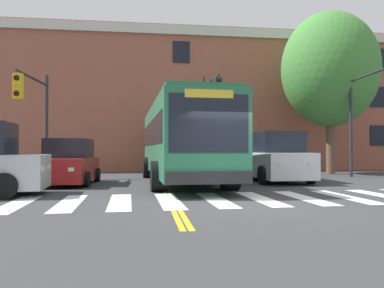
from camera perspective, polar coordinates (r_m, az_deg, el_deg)
ground_plane at (r=9.87m, az=7.88°, el=-9.10°), size 120.00×120.00×0.00m
crosswalk at (r=11.06m, az=10.38°, el=-8.18°), size 13.93×3.83×0.01m
lane_line_yellow_inner at (r=24.50m, az=-5.76°, el=-4.14°), size 0.12×36.00×0.01m
lane_line_yellow_outer at (r=24.50m, az=-5.38°, el=-4.14°), size 0.12×36.00×0.01m
city_bus at (r=16.40m, az=-1.77°, el=0.74°), size 3.34×11.91×3.40m
car_red_near_lane at (r=15.95m, az=-18.16°, el=-2.84°), size 2.14×4.08×1.85m
car_white_far_lane at (r=17.18m, az=12.34°, el=-2.08°), size 2.26×4.97×2.18m
car_tan_behind_bus at (r=26.68m, az=-1.91°, el=-1.68°), size 2.63×5.10×2.15m
traffic_light_near_corner at (r=19.68m, az=25.20°, el=5.76°), size 0.53×4.05×5.39m
traffic_light_far_corner at (r=17.80m, az=-22.81°, el=5.33°), size 0.53×3.50×4.95m
traffic_light_overhead at (r=19.54m, az=2.67°, el=5.58°), size 0.51×3.05×5.43m
street_tree_curbside_large at (r=23.51m, az=20.28°, el=10.59°), size 6.62×6.25×9.39m
building_facade at (r=27.69m, az=-2.34°, el=6.16°), size 34.24×6.80×9.56m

